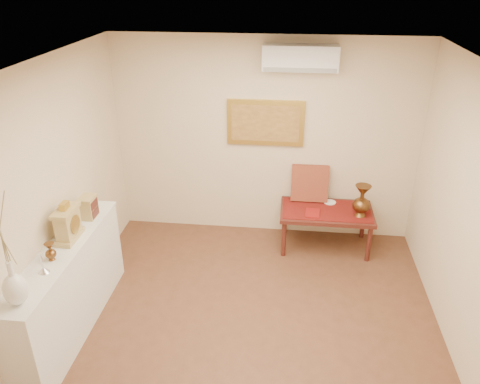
# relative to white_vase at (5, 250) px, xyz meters

# --- Properties ---
(floor) EXTENTS (4.50, 4.50, 0.00)m
(floor) POSITION_rel_white_vase_xyz_m (1.80, 0.81, -1.49)
(floor) COLOR brown
(floor) RESTS_ON ground
(ceiling) EXTENTS (4.50, 4.50, 0.00)m
(ceiling) POSITION_rel_white_vase_xyz_m (1.80, 0.81, 1.21)
(ceiling) COLOR silver
(ceiling) RESTS_ON ground
(wall_back) EXTENTS (4.00, 0.02, 2.70)m
(wall_back) POSITION_rel_white_vase_xyz_m (1.80, 3.06, -0.14)
(wall_back) COLOR beige
(wall_back) RESTS_ON ground
(wall_left) EXTENTS (0.02, 4.50, 2.70)m
(wall_left) POSITION_rel_white_vase_xyz_m (-0.20, 0.81, -0.14)
(wall_left) COLOR beige
(wall_left) RESTS_ON ground
(white_vase) EXTENTS (0.19, 0.19, 1.03)m
(white_vase) POSITION_rel_white_vase_xyz_m (0.00, 0.00, 0.00)
(white_vase) COLOR white
(white_vase) RESTS_ON display_ledge
(candlestick) EXTENTS (0.10, 0.10, 0.21)m
(candlestick) POSITION_rel_white_vase_xyz_m (-0.00, 0.43, -0.41)
(candlestick) COLOR silver
(candlestick) RESTS_ON display_ledge
(brass_urn_small) EXTENTS (0.10, 0.10, 0.23)m
(brass_urn_small) POSITION_rel_white_vase_xyz_m (-0.03, 0.62, -0.40)
(brass_urn_small) COLOR brown
(brass_urn_small) RESTS_ON display_ledge
(table_cloth) EXTENTS (1.14, 0.59, 0.01)m
(table_cloth) POSITION_rel_white_vase_xyz_m (2.65, 2.69, -0.94)
(table_cloth) COLOR maroon
(table_cloth) RESTS_ON low_table
(brass_urn_tall) EXTENTS (0.23, 0.23, 0.51)m
(brass_urn_tall) POSITION_rel_white_vase_xyz_m (3.06, 2.59, -0.68)
(brass_urn_tall) COLOR brown
(brass_urn_tall) RESTS_ON table_cloth
(plate) EXTENTS (0.16, 0.16, 0.01)m
(plate) POSITION_rel_white_vase_xyz_m (2.70, 2.90, -0.93)
(plate) COLOR white
(plate) RESTS_ON table_cloth
(menu) EXTENTS (0.20, 0.26, 0.01)m
(menu) POSITION_rel_white_vase_xyz_m (2.46, 2.57, -0.93)
(menu) COLOR maroon
(menu) RESTS_ON table_cloth
(cushion) EXTENTS (0.49, 0.20, 0.50)m
(cushion) POSITION_rel_white_vase_xyz_m (2.42, 2.96, -0.69)
(cushion) COLOR maroon
(cushion) RESTS_ON table_cloth
(display_ledge) EXTENTS (0.37, 2.02, 0.98)m
(display_ledge) POSITION_rel_white_vase_xyz_m (-0.03, 0.81, -1.00)
(display_ledge) COLOR silver
(display_ledge) RESTS_ON floor
(mantel_clock) EXTENTS (0.17, 0.36, 0.41)m
(mantel_clock) POSITION_rel_white_vase_xyz_m (-0.01, 0.99, -0.34)
(mantel_clock) COLOR tan
(mantel_clock) RESTS_ON display_ledge
(wooden_chest) EXTENTS (0.16, 0.21, 0.24)m
(wooden_chest) POSITION_rel_white_vase_xyz_m (-0.00, 1.44, -0.39)
(wooden_chest) COLOR tan
(wooden_chest) RESTS_ON display_ledge
(low_table) EXTENTS (1.20, 0.70, 0.55)m
(low_table) POSITION_rel_white_vase_xyz_m (2.65, 2.69, -1.01)
(low_table) COLOR #4D1D17
(low_table) RESTS_ON floor
(painting) EXTENTS (1.00, 0.06, 0.60)m
(painting) POSITION_rel_white_vase_xyz_m (1.80, 3.03, 0.11)
(painting) COLOR gold
(painting) RESTS_ON wall_back
(ac_unit) EXTENTS (0.90, 0.25, 0.30)m
(ac_unit) POSITION_rel_white_vase_xyz_m (2.20, 2.93, 0.96)
(ac_unit) COLOR white
(ac_unit) RESTS_ON wall_back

